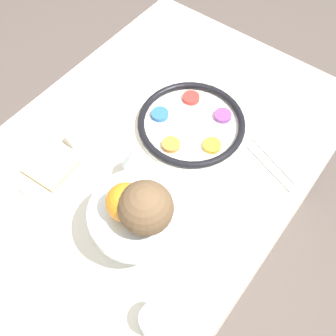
# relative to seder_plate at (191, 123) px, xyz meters

# --- Properties ---
(ground_plane) EXTENTS (8.00, 8.00, 0.00)m
(ground_plane) POSITION_rel_seder_plate_xyz_m (0.24, -0.04, -0.72)
(ground_plane) COLOR #564C47
(dining_table) EXTENTS (1.36, 0.81, 0.70)m
(dining_table) POSITION_rel_seder_plate_xyz_m (0.24, -0.04, -0.37)
(dining_table) COLOR silver
(dining_table) RESTS_ON ground_plane
(seder_plate) EXTENTS (0.31, 0.31, 0.03)m
(seder_plate) POSITION_rel_seder_plate_xyz_m (0.00, 0.00, 0.00)
(seder_plate) COLOR white
(seder_plate) RESTS_ON dining_table
(wine_glass) EXTENTS (0.07, 0.07, 0.13)m
(wine_glass) POSITION_rel_seder_plate_xyz_m (0.23, -0.01, 0.08)
(wine_glass) COLOR silver
(wine_glass) RESTS_ON dining_table
(fruit_stand) EXTENTS (0.22, 0.22, 0.13)m
(fruit_stand) POSITION_rel_seder_plate_xyz_m (0.35, 0.10, 0.09)
(fruit_stand) COLOR silver
(fruit_stand) RESTS_ON dining_table
(orange_fruit) EXTENTS (0.08, 0.08, 0.08)m
(orange_fruit) POSITION_rel_seder_plate_xyz_m (0.36, 0.08, 0.16)
(orange_fruit) COLOR orange
(orange_fruit) RESTS_ON fruit_stand
(coconut) EXTENTS (0.12, 0.12, 0.12)m
(coconut) POSITION_rel_seder_plate_xyz_m (0.35, 0.13, 0.17)
(coconut) COLOR brown
(coconut) RESTS_ON fruit_stand
(bread_plate) EXTENTS (0.20, 0.20, 0.02)m
(bread_plate) POSITION_rel_seder_plate_xyz_m (0.35, -0.21, -0.01)
(bread_plate) COLOR beige
(bread_plate) RESTS_ON dining_table
(napkin_roll) EXTENTS (0.18, 0.05, 0.04)m
(napkin_roll) POSITION_rel_seder_plate_xyz_m (0.18, -0.22, 0.00)
(napkin_roll) COLOR white
(napkin_roll) RESTS_ON dining_table
(cup_far) EXTENTS (0.07, 0.07, 0.06)m
(cup_far) POSITION_rel_seder_plate_xyz_m (0.49, 0.26, 0.02)
(cup_far) COLOR silver
(cup_far) RESTS_ON dining_table
(fork_left) EXTENTS (0.08, 0.17, 0.01)m
(fork_left) POSITION_rel_seder_plate_xyz_m (-0.05, 0.25, -0.01)
(fork_left) COLOR silver
(fork_left) RESTS_ON dining_table
(fork_right) EXTENTS (0.08, 0.18, 0.01)m
(fork_right) POSITION_rel_seder_plate_xyz_m (-0.02, 0.25, -0.01)
(fork_right) COLOR silver
(fork_right) RESTS_ON dining_table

